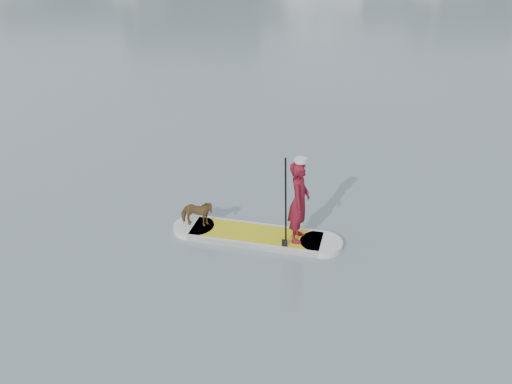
{
  "coord_description": "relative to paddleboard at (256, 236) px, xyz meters",
  "views": [
    {
      "loc": [
        -3.8,
        -7.44,
        5.8
      ],
      "look_at": [
        -3.75,
        1.81,
        1.0
      ],
      "focal_mm": 40.0,
      "sensor_mm": 36.0,
      "label": 1
    }
  ],
  "objects": [
    {
      "name": "paddler",
      "position": [
        0.78,
        -0.19,
        0.84
      ],
      "size": [
        0.5,
        0.64,
        1.57
      ],
      "primitive_type": "imported",
      "rotation": [
        0.0,
        0.0,
        1.33
      ],
      "color": "maroon",
      "rests_on": "paddleboard"
    },
    {
      "name": "dog",
      "position": [
        -1.14,
        0.28,
        0.33
      ],
      "size": [
        0.67,
        0.36,
        0.55
      ],
      "primitive_type": "imported",
      "rotation": [
        0.0,
        0.0,
        1.47
      ],
      "color": "#52381C",
      "rests_on": "paddleboard"
    },
    {
      "name": "ground",
      "position": [
        3.75,
        -1.81,
        -0.06
      ],
      "size": [
        140.0,
        140.0,
        0.0
      ],
      "primitive_type": "plane",
      "color": "slate",
      "rests_on": "ground"
    },
    {
      "name": "paddle",
      "position": [
        0.52,
        -0.46,
        0.74
      ],
      "size": [
        0.11,
        0.3,
        2.0
      ],
      "rotation": [
        0.0,
        0.0,
        -0.25
      ],
      "color": "black",
      "rests_on": "ground"
    },
    {
      "name": "white_cap",
      "position": [
        0.78,
        -0.19,
        1.66
      ],
      "size": [
        0.22,
        0.22,
        0.07
      ],
      "primitive_type": "cylinder",
      "color": "silver",
      "rests_on": "paddler"
    },
    {
      "name": "paddleboard",
      "position": [
        0.0,
        0.0,
        0.0
      ],
      "size": [
        3.23,
        1.41,
        0.12
      ],
      "rotation": [
        0.0,
        0.0,
        -0.25
      ],
      "color": "yellow",
      "rests_on": "ground"
    }
  ]
}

